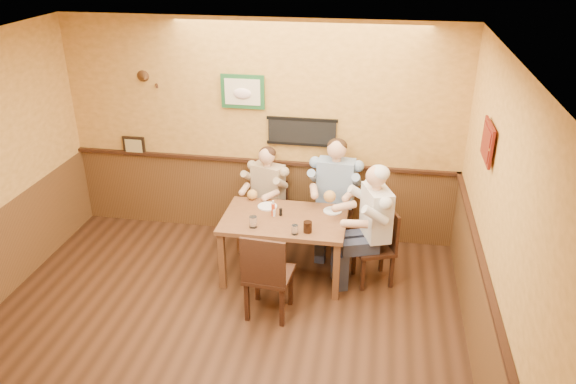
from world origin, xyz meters
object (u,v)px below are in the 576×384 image
Objects in this scene: chair_back_left at (269,211)px; hot_sauce_bottle at (273,209)px; dining_table at (284,225)px; chair_near_side at (269,272)px; diner_white_elder at (375,232)px; diner_tan_shirt at (268,199)px; chair_right_end at (374,247)px; water_glass_left at (253,222)px; water_glass_mid at (295,230)px; pepper_shaker at (281,212)px; diner_blue_polo at (335,200)px; salt_shaker at (274,213)px; cola_tumbler at (308,227)px; chair_back_right at (335,214)px.

hot_sauce_bottle is (0.21, -0.75, 0.43)m from chair_back_left.
dining_table is 8.25× the size of hot_sauce_bottle.
diner_white_elder is at bearing -139.02° from chair_near_side.
diner_tan_shirt is 1.56m from diner_white_elder.
diner_tan_shirt is at bearing -138.79° from diner_white_elder.
diner_white_elder is at bearing 1.97° from dining_table.
water_glass_left is (-1.32, -0.31, 0.36)m from chair_right_end.
diner_white_elder is 1.17m from hot_sauce_bottle.
pepper_shaker is (-0.23, 0.40, -0.01)m from water_glass_mid.
salt_shaker is at bearing -127.90° from diner_blue_polo.
chair_back_left is at bearing 92.68° from water_glass_left.
hot_sauce_bottle reaches higher than pepper_shaker.
chair_right_end reaches higher than pepper_shaker.
chair_back_left is 0.62× the size of diner_blue_polo.
chair_near_side is at bearing -88.52° from pepper_shaker.
salt_shaker is (0.01, -0.01, -0.04)m from hot_sauce_bottle.
chair_near_side reaches higher than water_glass_left.
chair_right_end is 7.38× the size of cola_tumbler.
chair_near_side is 11.57× the size of salt_shaker.
diner_tan_shirt reaches higher than cola_tumbler.
chair_back_right reaches higher than chair_back_left.
salt_shaker is at bearing -109.48° from chair_right_end.
chair_right_end is 0.78× the size of diner_tan_shirt.
salt_shaker is (-0.63, -0.71, 0.33)m from chair_back_right.
dining_table is 0.44m from water_glass_left.
dining_table is 0.15m from pepper_shaker.
diner_white_elder is 0.80m from cola_tumbler.
dining_table is at bearing -121.11° from chair_back_right.
cola_tumbler is (-0.72, -0.32, 0.16)m from diner_white_elder.
chair_near_side reaches higher than cola_tumbler.
salt_shaker is at bearing 59.57° from water_glass_left.
cola_tumbler is (0.60, -0.00, -0.00)m from water_glass_left.
water_glass_mid is (0.47, -0.07, -0.01)m from water_glass_left.
chair_back_left is at bearing 121.56° from cola_tumbler.
diner_blue_polo is at bearing 48.29° from salt_shaker.
chair_back_left is at bearing 106.41° from salt_shaker.
diner_tan_shirt is at bearing 113.97° from dining_table.
chair_back_right is at bearing 0.00° from diner_blue_polo.
chair_back_right is at bearing 55.08° from dining_table.
chair_back_right is 1.58m from chair_near_side.
diner_tan_shirt is 1.26m from water_glass_mid.
dining_table is 0.91m from chair_back_right.
water_glass_mid is 0.46m from pepper_shaker.
diner_white_elder reaches higher than chair_back_right.
cola_tumbler is at bearing -42.62° from dining_table.
water_glass_left reaches higher than cola_tumbler.
diner_tan_shirt is at bearing 106.41° from salt_shaker.
dining_table is 1.21× the size of diner_tan_shirt.
chair_right_end is (1.02, 0.04, -0.20)m from dining_table.
water_glass_left is at bearing -124.91° from chair_back_right.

